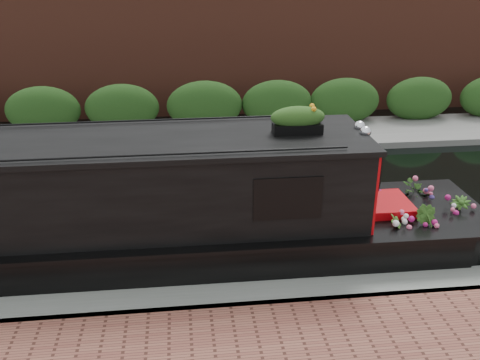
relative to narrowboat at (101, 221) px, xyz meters
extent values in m
plane|color=black|center=(1.88, 1.97, -0.83)|extent=(80.00, 80.00, 0.00)
cube|color=gray|center=(1.88, -1.33, -0.83)|extent=(40.00, 0.60, 0.50)
cube|color=slate|center=(1.88, 6.17, -0.83)|extent=(40.00, 2.40, 0.34)
cube|color=#204416|center=(1.88, 7.07, -0.83)|extent=(40.00, 1.10, 2.80)
cube|color=brown|center=(1.88, 9.17, -0.83)|extent=(40.00, 1.00, 8.00)
cube|color=black|center=(-0.50, 0.00, 0.58)|extent=(9.16, 1.80, 1.34)
cube|color=black|center=(-0.50, 0.00, 1.30)|extent=(9.31, 1.95, 0.08)
cube|color=#BF070D|center=(4.10, 0.00, 0.58)|extent=(0.07, 1.74, 1.34)
cube|color=black|center=(2.78, -0.89, 0.66)|extent=(0.90, 0.04, 0.55)
cube|color=#BF070D|center=(4.62, 0.00, -0.14)|extent=(0.80, 0.90, 0.50)
sphere|color=white|center=(4.11, -0.14, 1.37)|extent=(0.18, 0.18, 0.18)
sphere|color=white|center=(4.11, 0.14, 1.37)|extent=(0.18, 0.18, 0.18)
cube|color=black|center=(3.08, 0.00, 1.41)|extent=(0.75, 0.28, 0.16)
ellipsoid|color=orange|center=(3.08, 0.00, 1.61)|extent=(0.83, 0.30, 0.24)
imported|color=#2D551C|center=(4.56, -0.62, -0.11)|extent=(0.33, 0.35, 0.54)
imported|color=#2D551C|center=(5.04, -0.68, -0.05)|extent=(0.47, 0.47, 0.67)
imported|color=#2D551C|center=(5.42, 0.52, -0.10)|extent=(0.68, 0.66, 0.57)
imported|color=#2D551C|center=(5.82, -0.19, -0.10)|extent=(0.45, 0.45, 0.57)
imported|color=#2D551C|center=(4.60, 0.61, -0.11)|extent=(0.21, 0.30, 0.55)
cylinder|color=olive|center=(6.33, 0.00, -0.68)|extent=(0.30, 0.41, 0.30)
camera|label=1|loc=(1.30, -7.65, 3.87)|focal=40.00mm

